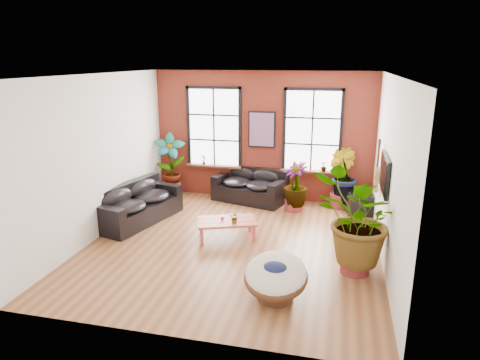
% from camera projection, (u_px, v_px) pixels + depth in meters
% --- Properties ---
extents(room, '(6.04, 6.54, 3.54)m').
position_uv_depth(room, '(235.00, 163.00, 8.75)').
color(room, brown).
rests_on(room, ground).
extents(sofa_back, '(2.13, 1.44, 0.89)m').
position_uv_depth(sofa_back, '(251.00, 186.00, 11.78)').
color(sofa_back, black).
rests_on(sofa_back, ground).
extents(sofa_left, '(1.52, 2.46, 0.91)m').
position_uv_depth(sofa_left, '(136.00, 205.00, 10.28)').
color(sofa_left, black).
rests_on(sofa_left, ground).
extents(coffee_table, '(1.43, 1.11, 0.48)m').
position_uv_depth(coffee_table, '(227.00, 222.00, 9.33)').
color(coffee_table, '#B84C42').
rests_on(coffee_table, ground).
extents(papasan_chair, '(1.08, 1.10, 0.78)m').
position_uv_depth(papasan_chair, '(276.00, 276.00, 6.93)').
color(papasan_chair, '#502F1C').
rests_on(papasan_chair, ground).
extents(poster, '(0.74, 0.06, 0.98)m').
position_uv_depth(poster, '(262.00, 130.00, 11.54)').
color(poster, black).
rests_on(poster, room).
extents(tv_wall_unit, '(0.13, 1.86, 1.20)m').
position_uv_depth(tv_wall_unit, '(382.00, 175.00, 8.59)').
color(tv_wall_unit, black).
rests_on(tv_wall_unit, room).
extents(media_box, '(0.74, 0.67, 0.53)m').
position_uv_depth(media_box, '(360.00, 204.00, 10.77)').
color(media_box, black).
rests_on(media_box, ground).
extents(pot_back_left, '(0.65, 0.65, 0.40)m').
position_uv_depth(pot_back_left, '(171.00, 189.00, 12.20)').
color(pot_back_left, maroon).
rests_on(pot_back_left, ground).
extents(pot_back_right, '(0.58, 0.58, 0.37)m').
position_uv_depth(pot_back_right, '(340.00, 200.00, 11.30)').
color(pot_back_right, maroon).
rests_on(pot_back_right, ground).
extents(pot_right_wall, '(0.58, 0.58, 0.39)m').
position_uv_depth(pot_right_wall, '(355.00, 263.00, 7.84)').
color(pot_right_wall, maroon).
rests_on(pot_right_wall, ground).
extents(pot_mid, '(0.60, 0.60, 0.35)m').
position_uv_depth(pot_mid, '(294.00, 204.00, 11.08)').
color(pot_mid, maroon).
rests_on(pot_mid, ground).
extents(floor_plant_back_left, '(1.02, 0.85, 1.65)m').
position_uv_depth(floor_plant_back_left, '(170.00, 163.00, 12.02)').
color(floor_plant_back_left, '#103F11').
rests_on(floor_plant_back_left, ground).
extents(floor_plant_back_right, '(1.00, 1.01, 1.43)m').
position_uv_depth(floor_plant_back_right, '(342.00, 175.00, 11.14)').
color(floor_plant_back_right, '#103F11').
rests_on(floor_plant_back_right, ground).
extents(floor_plant_right_wall, '(2.05, 2.07, 1.73)m').
position_uv_depth(floor_plant_right_wall, '(359.00, 221.00, 7.59)').
color(floor_plant_right_wall, '#103F11').
rests_on(floor_plant_right_wall, ground).
extents(floor_plant_mid, '(0.89, 0.89, 1.14)m').
position_uv_depth(floor_plant_mid, '(295.00, 184.00, 10.91)').
color(floor_plant_mid, '#103F11').
rests_on(floor_plant_mid, ground).
extents(table_plant, '(0.23, 0.20, 0.24)m').
position_uv_depth(table_plant, '(235.00, 218.00, 9.12)').
color(table_plant, '#103F11').
rests_on(table_plant, coffee_table).
extents(sill_plant_left, '(0.17, 0.17, 0.27)m').
position_uv_depth(sill_plant_left, '(204.00, 160.00, 12.10)').
color(sill_plant_left, '#103F11').
rests_on(sill_plant_left, room).
extents(sill_plant_right, '(0.19, 0.19, 0.27)m').
position_uv_depth(sill_plant_right, '(324.00, 166.00, 11.37)').
color(sill_plant_right, '#103F11').
rests_on(sill_plant_right, room).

